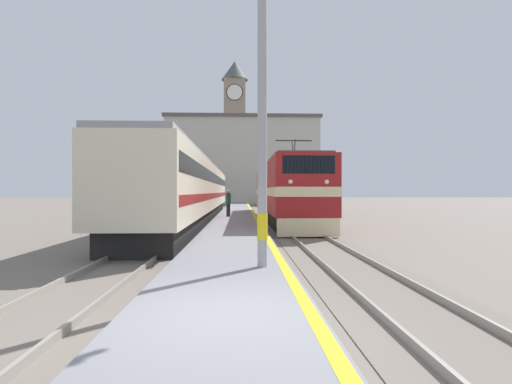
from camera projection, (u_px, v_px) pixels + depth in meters
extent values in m
plane|color=#70665B|center=(237.00, 215.00, 35.47)|extent=(200.00, 200.00, 0.00)
cube|color=slate|center=(237.00, 216.00, 30.48)|extent=(2.80, 140.00, 0.39)
cube|color=yellow|center=(253.00, 213.00, 30.52)|extent=(0.20, 140.00, 0.00)
cube|color=#70665B|center=(279.00, 218.00, 30.60)|extent=(2.83, 140.00, 0.02)
cube|color=gray|center=(270.00, 217.00, 30.57)|extent=(0.07, 140.00, 0.14)
cube|color=gray|center=(289.00, 217.00, 30.63)|extent=(0.07, 140.00, 0.14)
cube|color=#70665B|center=(198.00, 218.00, 30.36)|extent=(2.84, 140.00, 0.02)
cube|color=gray|center=(189.00, 217.00, 30.33)|extent=(0.07, 140.00, 0.14)
cube|color=gray|center=(207.00, 217.00, 30.39)|extent=(0.07, 140.00, 0.14)
cube|color=black|center=(284.00, 215.00, 27.24)|extent=(2.46, 18.17, 0.90)
cube|color=maroon|center=(284.00, 187.00, 27.24)|extent=(2.90, 19.75, 2.90)
cube|color=beige|center=(284.00, 192.00, 27.24)|extent=(2.92, 19.77, 0.44)
cube|color=beige|center=(308.00, 227.00, 17.52)|extent=(2.76, 0.30, 0.81)
cube|color=black|center=(308.00, 165.00, 17.43)|extent=(2.32, 0.12, 0.80)
sphere|color=white|center=(290.00, 182.00, 17.36)|extent=(0.20, 0.20, 0.20)
sphere|color=white|center=(327.00, 182.00, 17.42)|extent=(0.20, 0.20, 0.20)
cube|color=#4C4C51|center=(284.00, 165.00, 27.23)|extent=(2.61, 18.76, 0.12)
cylinder|color=#333333|center=(294.00, 149.00, 21.95)|extent=(0.06, 0.63, 1.03)
cylinder|color=#333333|center=(293.00, 150.00, 22.65)|extent=(0.06, 0.63, 1.03)
cube|color=#262626|center=(294.00, 141.00, 22.30)|extent=(2.03, 0.08, 0.06)
cube|color=black|center=(196.00, 214.00, 28.70)|extent=(2.46, 33.73, 0.90)
cube|color=beige|center=(196.00, 187.00, 28.70)|extent=(2.90, 35.14, 2.95)
cube|color=black|center=(196.00, 179.00, 28.70)|extent=(2.92, 34.44, 0.64)
cube|color=maroon|center=(196.00, 195.00, 28.70)|extent=(2.92, 34.44, 0.36)
cube|color=gray|center=(196.00, 165.00, 28.70)|extent=(2.67, 35.14, 0.20)
cylinder|color=#9E9EA3|center=(262.00, 86.00, 8.91)|extent=(0.21, 0.21, 8.09)
cylinder|color=yellow|center=(262.00, 226.00, 8.92)|extent=(0.23, 0.23, 0.60)
cylinder|color=#23232D|center=(228.00, 210.00, 26.69)|extent=(0.26, 0.26, 0.86)
cylinder|color=#234C33|center=(228.00, 198.00, 26.69)|extent=(0.34, 0.34, 0.72)
sphere|color=tan|center=(228.00, 191.00, 26.69)|extent=(0.23, 0.23, 0.23)
cube|color=gray|center=(235.00, 141.00, 78.53)|extent=(4.15, 4.15, 24.01)
cylinder|color=black|center=(235.00, 92.00, 76.42)|extent=(3.21, 0.06, 3.21)
cylinder|color=white|center=(235.00, 92.00, 76.39)|extent=(2.91, 0.10, 2.91)
cone|color=#47514C|center=(235.00, 71.00, 78.51)|extent=(5.19, 5.19, 3.74)
cube|color=#B7B2A3|center=(243.00, 163.00, 68.00)|extent=(24.80, 9.67, 13.95)
cube|color=#564C47|center=(243.00, 120.00, 67.99)|extent=(25.40, 10.27, 0.50)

